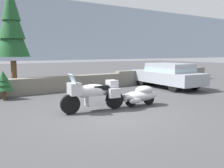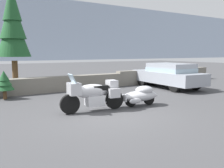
{
  "view_description": "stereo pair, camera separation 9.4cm",
  "coord_description": "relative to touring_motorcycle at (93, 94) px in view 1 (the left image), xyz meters",
  "views": [
    {
      "loc": [
        -3.98,
        -6.53,
        2.02
      ],
      "look_at": [
        0.78,
        0.94,
        0.85
      ],
      "focal_mm": 38.3,
      "sensor_mm": 36.0,
      "label": 1
    },
    {
      "loc": [
        -3.9,
        -6.58,
        2.02
      ],
      "look_at": [
        0.78,
        0.94,
        0.85
      ],
      "focal_mm": 38.3,
      "sensor_mm": 36.0,
      "label": 2
    }
  ],
  "objects": [
    {
      "name": "touring_motorcycle",
      "position": [
        0.0,
        0.0,
        0.0
      ],
      "size": [
        2.31,
        0.86,
        1.33
      ],
      "color": "black",
      "rests_on": "ground"
    },
    {
      "name": "stone_guard_wall",
      "position": [
        0.26,
        4.79,
        -0.21
      ],
      "size": [
        24.0,
        0.6,
        0.9
      ],
      "color": "slate",
      "rests_on": "ground"
    },
    {
      "name": "pine_tree_tall",
      "position": [
        -1.43,
        6.11,
        2.84
      ],
      "size": [
        1.7,
        1.7,
        5.53
      ],
      "color": "brown",
      "rests_on": "ground"
    },
    {
      "name": "car_shaped_trailer",
      "position": [
        1.94,
        -0.17,
        -0.21
      ],
      "size": [
        2.22,
        0.85,
        0.76
      ],
      "color": "black",
      "rests_on": "ground"
    },
    {
      "name": "sedan_at_right_edge",
      "position": [
        6.26,
        2.68,
        0.15
      ],
      "size": [
        2.02,
        4.58,
        1.41
      ],
      "color": "black",
      "rests_on": "ground"
    },
    {
      "name": "ground_plane",
      "position": [
        0.19,
        -0.63,
        -0.62
      ],
      "size": [
        80.0,
        80.0,
        0.0
      ],
      "primitive_type": "plane",
      "color": "#424244"
    },
    {
      "name": "pine_sapling_near",
      "position": [
        -2.26,
        3.97,
        0.16
      ],
      "size": [
        0.82,
        0.82,
        1.25
      ],
      "color": "brown",
      "rests_on": "ground"
    }
  ]
}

